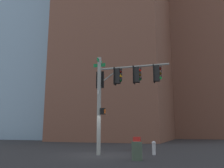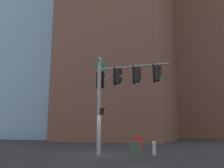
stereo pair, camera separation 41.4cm
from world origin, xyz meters
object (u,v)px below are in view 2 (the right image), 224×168
object	(u,v)px
newspaper_box	(139,144)
signal_pole_assembly	(117,86)
fire_hydrant	(154,147)
litter_bin	(136,151)

from	to	relation	value
newspaper_box	signal_pole_assembly	bearing A→B (deg)	176.53
signal_pole_assembly	newspaper_box	bearing A→B (deg)	85.42
signal_pole_assembly	fire_hydrant	bearing A→B (deg)	27.82
signal_pole_assembly	fire_hydrant	world-z (taller)	signal_pole_assembly
signal_pole_assembly	newspaper_box	xyz separation A→B (m)	(4.62, -0.12, -3.87)
fire_hydrant	litter_bin	distance (m)	3.29
litter_bin	newspaper_box	bearing A→B (deg)	14.20
fire_hydrant	litter_bin	bearing A→B (deg)	175.06
newspaper_box	litter_bin	bearing A→B (deg)	-167.79
fire_hydrant	litter_bin	size ratio (longest dim) A/B	0.92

